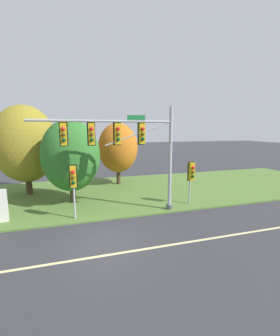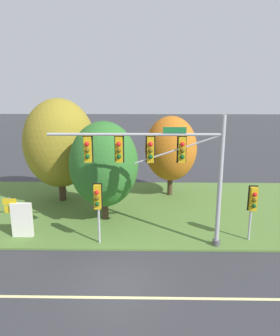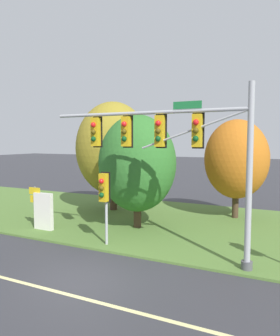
# 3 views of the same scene
# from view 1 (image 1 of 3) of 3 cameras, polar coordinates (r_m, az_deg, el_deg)

# --- Properties ---
(ground_plane) EXTENTS (160.00, 160.00, 0.00)m
(ground_plane) POSITION_cam_1_polar(r_m,az_deg,el_deg) (11.45, -9.78, -18.08)
(ground_plane) COLOR #333338
(lane_stripe) EXTENTS (36.00, 0.16, 0.01)m
(lane_stripe) POSITION_cam_1_polar(r_m,az_deg,el_deg) (10.41, -8.90, -21.09)
(lane_stripe) COLOR beige
(lane_stripe) RESTS_ON ground
(grass_verge) EXTENTS (48.00, 11.50, 0.10)m
(grass_verge) POSITION_cam_1_polar(r_m,az_deg,el_deg) (19.10, -12.91, -6.50)
(grass_verge) COLOR #517533
(grass_verge) RESTS_ON ground
(traffic_signal_mast) EXTENTS (8.49, 0.49, 6.62)m
(traffic_signal_mast) POSITION_cam_1_polar(r_m,az_deg,el_deg) (13.46, -3.48, 6.53)
(traffic_signal_mast) COLOR #9EA0A5
(traffic_signal_mast) RESTS_ON grass_verge
(pedestrian_signal_near_kerb) EXTENTS (0.46, 0.55, 3.24)m
(pedestrian_signal_near_kerb) POSITION_cam_1_polar(r_m,az_deg,el_deg) (13.42, -16.58, -2.95)
(pedestrian_signal_near_kerb) COLOR #9EA0A5
(pedestrian_signal_near_kerb) RESTS_ON grass_verge
(pedestrian_signal_further_along) EXTENTS (0.46, 0.55, 3.02)m
(pedestrian_signal_further_along) POSITION_cam_1_polar(r_m,az_deg,el_deg) (15.95, 12.91, -1.48)
(pedestrian_signal_further_along) COLOR #9EA0A5
(pedestrian_signal_further_along) RESTS_ON grass_verge
(tree_nearest_road) EXTENTS (4.86, 4.86, 7.11)m
(tree_nearest_road) POSITION_cam_1_polar(r_m,az_deg,el_deg) (20.07, -27.06, 5.40)
(tree_nearest_road) COLOR #423021
(tree_nearest_road) RESTS_ON grass_verge
(tree_left_of_mast) EXTENTS (4.07, 4.07, 5.95)m
(tree_left_of_mast) POSITION_cam_1_polar(r_m,az_deg,el_deg) (16.59, -17.14, 3.02)
(tree_left_of_mast) COLOR #423021
(tree_left_of_mast) RESTS_ON grass_verge
(tree_behind_signpost) EXTENTS (3.73, 3.73, 5.84)m
(tree_behind_signpost) POSITION_cam_1_polar(r_m,az_deg,el_deg) (21.46, -5.61, 5.10)
(tree_behind_signpost) COLOR #423021
(tree_behind_signpost) RESTS_ON grass_verge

